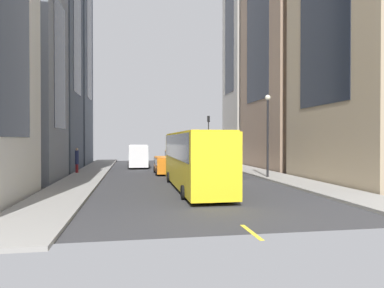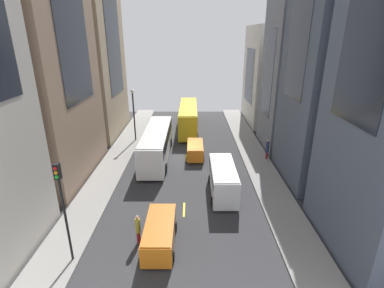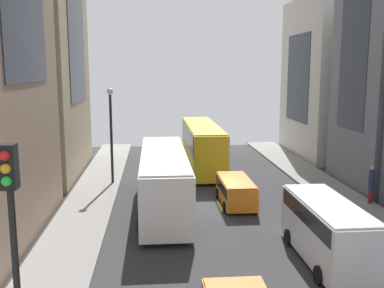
{
  "view_description": "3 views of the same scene",
  "coord_description": "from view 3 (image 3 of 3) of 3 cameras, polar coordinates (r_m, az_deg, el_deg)",
  "views": [
    {
      "loc": [
        3.94,
        32.2,
        3.1
      ],
      "look_at": [
        -0.9,
        3.83,
        2.78
      ],
      "focal_mm": 32.67,
      "sensor_mm": 36.0,
      "label": 1
    },
    {
      "loc": [
        0.63,
        -30.26,
        12.98
      ],
      "look_at": [
        0.51,
        0.12,
        1.6
      ],
      "focal_mm": 27.13,
      "sensor_mm": 36.0,
      "label": 2
    },
    {
      "loc": [
        -3.81,
        -24.82,
        7.96
      ],
      "look_at": [
        -1.21,
        5.18,
        2.89
      ],
      "focal_mm": 41.19,
      "sensor_mm": 36.0,
      "label": 3
    }
  ],
  "objects": [
    {
      "name": "traffic_light_near_corner",
      "position": [
        9.78,
        -22.11,
        -11.58
      ],
      "size": [
        0.32,
        0.44,
        6.39
      ],
      "color": "black",
      "rests_on": "ground"
    },
    {
      "name": "car_orange_0",
      "position": [
        26.5,
        5.69,
        -5.9
      ],
      "size": [
        1.94,
        4.41,
        1.56
      ],
      "color": "orange",
      "rests_on": "ground"
    },
    {
      "name": "lane_stripe_4",
      "position": [
        46.66,
        -0.2,
        -0.26
      ],
      "size": [
        0.16,
        2.0,
        0.01
      ],
      "primitive_type": "cube",
      "color": "yellow",
      "rests_on": "ground"
    },
    {
      "name": "building_west_2",
      "position": [
        35.87,
        -22.95,
        16.07
      ],
      "size": [
        9.88,
        11.83,
        24.97
      ],
      "color": "tan",
      "rests_on": "ground"
    },
    {
      "name": "delivery_van_white",
      "position": [
        19.44,
        17.11,
        -10.25
      ],
      "size": [
        2.25,
        6.19,
        2.58
      ],
      "color": "white",
      "rests_on": "ground"
    },
    {
      "name": "streetcar_yellow",
      "position": [
        35.99,
        1.33,
        0.22
      ],
      "size": [
        2.7,
        12.09,
        3.59
      ],
      "color": "yellow",
      "rests_on": "ground"
    },
    {
      "name": "streetlamp_near",
      "position": [
        30.8,
        -10.45,
        2.42
      ],
      "size": [
        0.44,
        0.44,
        6.59
      ],
      "color": "black",
      "rests_on": "ground"
    },
    {
      "name": "sidewalk_west",
      "position": [
        26.34,
        -13.5,
        -8.13
      ],
      "size": [
        2.99,
        44.0,
        0.15
      ],
      "primitive_type": "cube",
      "color": "gray",
      "rests_on": "ground"
    },
    {
      "name": "ground_plane",
      "position": [
        26.34,
        3.62,
        -8.05
      ],
      "size": [
        42.52,
        42.52,
        0.0
      ],
      "primitive_type": "plane",
      "color": "#333335"
    },
    {
      "name": "lane_stripe_2",
      "position": [
        26.34,
        3.62,
        -8.04
      ],
      "size": [
        0.16,
        2.0,
        0.01
      ],
      "primitive_type": "cube",
      "color": "yellow",
      "rests_on": "ground"
    },
    {
      "name": "sidewalk_east",
      "position": [
        28.5,
        19.38,
        -7.06
      ],
      "size": [
        2.99,
        44.0,
        0.15
      ],
      "primitive_type": "cube",
      "color": "gray",
      "rests_on": "ground"
    },
    {
      "name": "building_east_3",
      "position": [
        43.71,
        19.1,
        8.07
      ],
      "size": [
        8.91,
        11.03,
        14.44
      ],
      "color": "beige",
      "rests_on": "ground"
    },
    {
      "name": "lane_stripe_3",
      "position": [
        36.4,
        1.17,
        -3.07
      ],
      "size": [
        0.16,
        2.0,
        0.01
      ],
      "primitive_type": "cube",
      "color": "yellow",
      "rests_on": "ground"
    },
    {
      "name": "pedestrian_crossing_mid",
      "position": [
        28.12,
        22.19,
        -4.76
      ],
      "size": [
        0.33,
        0.33,
        2.26
      ],
      "rotation": [
        0.0,
        0.0,
        3.02
      ],
      "color": "maroon",
      "rests_on": "ground"
    },
    {
      "name": "city_bus_white",
      "position": [
        25.39,
        -3.67,
        -4.02
      ],
      "size": [
        2.81,
        11.95,
        3.35
      ],
      "color": "silver",
      "rests_on": "ground"
    }
  ]
}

